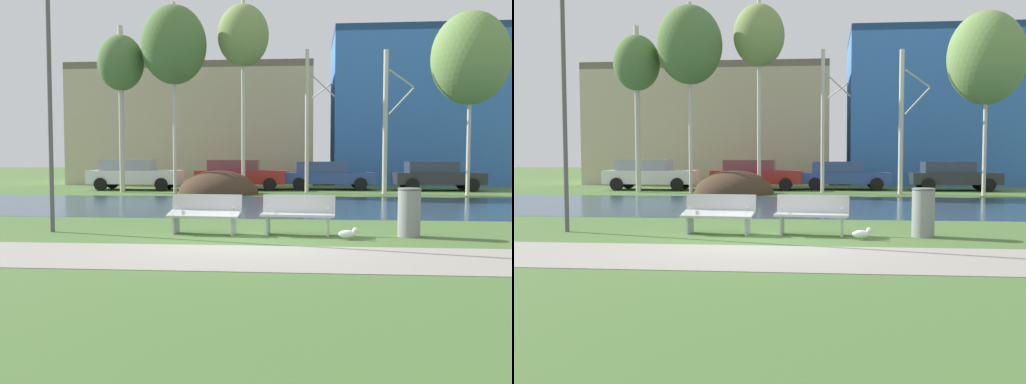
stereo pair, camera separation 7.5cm
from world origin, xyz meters
TOP-DOWN VIEW (x-y plane):
  - ground_plane at (0.00, 10.00)m, footprint 120.00×120.00m
  - paved_path_strip at (0.00, -1.67)m, footprint 60.00×2.52m
  - river_band at (0.00, 8.60)m, footprint 80.00×8.57m
  - soil_mound at (-2.81, 14.48)m, footprint 3.62×3.20m
  - bench_left at (-1.02, 1.22)m, footprint 1.64×0.68m
  - bench_right at (1.04, 1.22)m, footprint 1.64×0.68m
  - trash_bin at (3.41, 1.17)m, footprint 0.50×0.50m
  - seagull at (2.09, 0.58)m, footprint 0.44×0.16m
  - streetlamp at (-4.55, 1.25)m, footprint 0.32×0.32m
  - birch_far_left at (-7.50, 15.22)m, footprint 2.15×2.15m
  - birch_left at (-4.88, 14.86)m, footprint 2.97×2.97m
  - birch_center_left at (-1.81, 15.69)m, footprint 2.39×2.39m
  - birch_center at (1.21, 15.80)m, footprint 1.37×2.46m
  - birch_center_right at (4.70, 15.04)m, footprint 1.35×2.42m
  - birch_right at (8.14, 14.46)m, footprint 3.31×3.31m
  - parked_van_nearest_white at (-7.55, 17.18)m, footprint 4.62×2.11m
  - parked_sedan_second_red at (-2.25, 17.74)m, footprint 4.55×2.13m
  - parked_hatch_third_blue at (2.17, 18.25)m, footprint 4.61×2.09m
  - parked_wagon_fourth_dark at (7.54, 17.93)m, footprint 4.31×2.01m
  - building_beige_block at (-5.78, 25.89)m, footprint 14.54×8.71m
  - building_blue_store at (8.08, 25.07)m, footprint 10.75×6.64m

SIDE VIEW (x-z plane):
  - ground_plane at x=0.00m, z-range 0.00..0.00m
  - soil_mound at x=-2.81m, z-range -1.07..1.07m
  - river_band at x=0.00m, z-range 0.00..0.01m
  - paved_path_strip at x=0.00m, z-range 0.00..0.01m
  - seagull at x=2.09m, z-range 0.00..0.26m
  - bench_left at x=-1.02m, z-range 0.04..0.91m
  - bench_right at x=1.04m, z-range 0.04..0.91m
  - trash_bin at x=3.41m, z-range 0.02..1.06m
  - parked_wagon_fourth_dark at x=7.54m, z-range 0.04..1.47m
  - parked_hatch_third_blue at x=2.17m, z-range 0.04..1.47m
  - parked_sedan_second_red at x=-2.25m, z-range 0.04..1.55m
  - parked_van_nearest_white at x=-7.55m, z-range 0.04..1.57m
  - birch_center_right at x=4.70m, z-range 0.09..6.52m
  - birch_center at x=1.21m, z-range 0.10..6.73m
  - building_beige_block at x=-5.78m, z-range 0.00..7.16m
  - streetlamp at x=-4.55m, z-range 0.95..7.07m
  - building_blue_store at x=8.08m, z-range 0.00..9.11m
  - birch_right at x=8.14m, z-range 1.95..9.84m
  - birch_far_left at x=-7.50m, z-range 2.09..9.85m
  - birch_left at x=-4.88m, z-range 2.41..11.09m
  - birch_center_left at x=-1.81m, z-range 2.58..11.94m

